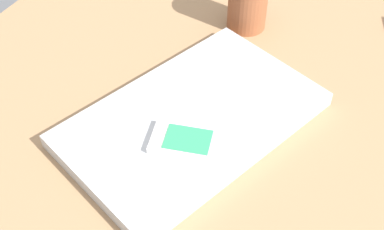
{
  "coord_description": "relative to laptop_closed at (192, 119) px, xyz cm",
  "views": [
    {
      "loc": [
        -45.84,
        -25.97,
        56.3
      ],
      "look_at": [
        -2.26,
        -2.8,
        5.0
      ],
      "focal_mm": 48.13,
      "sensor_mm": 36.0,
      "label": 1
    }
  ],
  "objects": [
    {
      "name": "desk_surface",
      "position": [
        2.26,
        2.8,
        -2.6
      ],
      "size": [
        120.0,
        80.0,
        3.0
      ],
      "primitive_type": "cube",
      "color": "#9E7751",
      "rests_on": "ground"
    },
    {
      "name": "cell_phone_on_laptop",
      "position": [
        -5.07,
        -2.1,
        1.59
      ],
      "size": [
        7.88,
        10.77,
        1.05
      ],
      "color": "silver",
      "rests_on": "laptop_closed"
    },
    {
      "name": "pen_cup",
      "position": [
        25.09,
        2.67,
        3.76
      ],
      "size": [
        6.58,
        6.58,
        9.72
      ],
      "primitive_type": "cylinder",
      "color": "brown",
      "rests_on": "desk_surface"
    },
    {
      "name": "laptop_closed",
      "position": [
        0.0,
        0.0,
        0.0
      ],
      "size": [
        40.49,
        32.08,
        2.2
      ],
      "primitive_type": "cube",
      "rotation": [
        0.0,
        0.0,
        -0.34
      ],
      "color": "#B7BABC",
      "rests_on": "desk_surface"
    }
  ]
}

